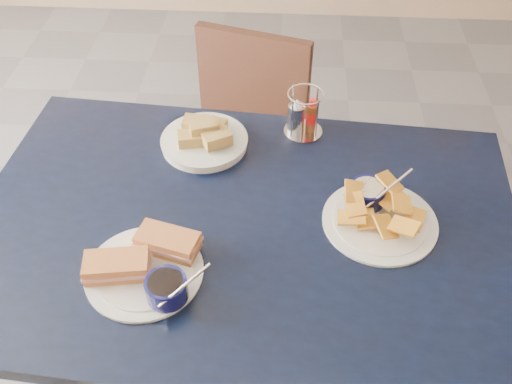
# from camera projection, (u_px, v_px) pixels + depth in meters

# --- Properties ---
(ground) EXTENTS (6.00, 6.00, 0.00)m
(ground) POSITION_uv_depth(u_px,v_px,m) (262.00, 367.00, 1.93)
(ground) COLOR #57565C
(ground) RESTS_ON ground
(dining_table) EXTENTS (1.40, 0.99, 0.75)m
(dining_table) POSITION_uv_depth(u_px,v_px,m) (243.00, 239.00, 1.42)
(dining_table) COLOR black
(dining_table) RESTS_ON ground
(chair_far) EXTENTS (0.49, 0.48, 0.85)m
(chair_far) POSITION_uv_depth(u_px,v_px,m) (239.00, 136.00, 2.04)
(chair_far) COLOR black
(chair_far) RESTS_ON ground
(sandwich_plate) EXTENTS (0.30, 0.27, 0.12)m
(sandwich_plate) POSITION_uv_depth(u_px,v_px,m) (148.00, 266.00, 1.26)
(sandwich_plate) COLOR white
(sandwich_plate) RESTS_ON dining_table
(plantain_plate) EXTENTS (0.28, 0.28, 0.12)m
(plantain_plate) POSITION_uv_depth(u_px,v_px,m) (376.00, 211.00, 1.38)
(plantain_plate) COLOR white
(plantain_plate) RESTS_ON dining_table
(bread_basket) EXTENTS (0.24, 0.24, 0.08)m
(bread_basket) POSITION_uv_depth(u_px,v_px,m) (204.00, 138.00, 1.57)
(bread_basket) COLOR white
(bread_basket) RESTS_ON dining_table
(condiment_caddy) EXTENTS (0.11, 0.11, 0.14)m
(condiment_caddy) POSITION_uv_depth(u_px,v_px,m) (302.00, 116.00, 1.59)
(condiment_caddy) COLOR silver
(condiment_caddy) RESTS_ON dining_table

